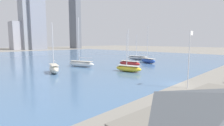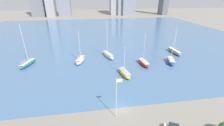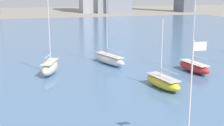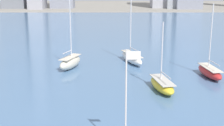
{
  "view_description": "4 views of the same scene",
  "coord_description": "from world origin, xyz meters",
  "px_view_note": "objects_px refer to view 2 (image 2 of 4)",
  "views": [
    {
      "loc": [
        -31.49,
        -13.66,
        7.87
      ],
      "look_at": [
        -6.13,
        11.06,
        3.56
      ],
      "focal_mm": 28.0,
      "sensor_mm": 36.0,
      "label": 1
    },
    {
      "loc": [
        -6.43,
        -27.13,
        24.62
      ],
      "look_at": [
        -0.24,
        13.4,
        5.64
      ],
      "focal_mm": 24.0,
      "sensor_mm": 36.0,
      "label": 2
    },
    {
      "loc": [
        -14.52,
        -23.92,
        13.55
      ],
      "look_at": [
        -4.11,
        12.31,
        4.82
      ],
      "focal_mm": 50.0,
      "sensor_mm": 36.0,
      "label": 3
    },
    {
      "loc": [
        -2.99,
        -27.6,
        15.05
      ],
      "look_at": [
        -3.03,
        10.15,
        5.39
      ],
      "focal_mm": 50.0,
      "sensor_mm": 36.0,
      "label": 4
    }
  ],
  "objects_px": {
    "sailboat_red": "(144,63)",
    "sailboat_cream": "(80,60)",
    "sailboat_yellow": "(125,73)",
    "sailboat_blue": "(171,61)",
    "flag_pole": "(117,97)",
    "sailboat_teal": "(28,63)",
    "sailboat_gray": "(174,51)",
    "sailboat_white": "(108,55)"
  },
  "relations": [
    {
      "from": "sailboat_teal",
      "to": "flag_pole",
      "type": "bearing_deg",
      "value": -30.95
    },
    {
      "from": "flag_pole",
      "to": "sailboat_blue",
      "type": "xyz_separation_m",
      "value": [
        25.96,
        24.51,
        -4.38
      ]
    },
    {
      "from": "sailboat_blue",
      "to": "sailboat_gray",
      "type": "distance_m",
      "value": 11.98
    },
    {
      "from": "sailboat_blue",
      "to": "sailboat_teal",
      "type": "xyz_separation_m",
      "value": [
        -54.36,
        6.32,
        -0.13
      ]
    },
    {
      "from": "sailboat_yellow",
      "to": "sailboat_gray",
      "type": "bearing_deg",
      "value": 21.04
    },
    {
      "from": "flag_pole",
      "to": "sailboat_gray",
      "type": "bearing_deg",
      "value": 46.17
    },
    {
      "from": "flag_pole",
      "to": "sailboat_cream",
      "type": "distance_m",
      "value": 31.38
    },
    {
      "from": "flag_pole",
      "to": "sailboat_white",
      "type": "height_order",
      "value": "sailboat_white"
    },
    {
      "from": "sailboat_red",
      "to": "sailboat_gray",
      "type": "xyz_separation_m",
      "value": [
        18.02,
        9.77,
        0.0
      ]
    },
    {
      "from": "flag_pole",
      "to": "sailboat_cream",
      "type": "bearing_deg",
      "value": 106.5
    },
    {
      "from": "sailboat_cream",
      "to": "sailboat_white",
      "type": "bearing_deg",
      "value": 40.72
    },
    {
      "from": "sailboat_yellow",
      "to": "sailboat_cream",
      "type": "relative_size",
      "value": 0.78
    },
    {
      "from": "sailboat_blue",
      "to": "sailboat_yellow",
      "type": "bearing_deg",
      "value": -143.49
    },
    {
      "from": "sailboat_yellow",
      "to": "sailboat_gray",
      "type": "height_order",
      "value": "sailboat_gray"
    },
    {
      "from": "sailboat_yellow",
      "to": "sailboat_white",
      "type": "bearing_deg",
      "value": 91.17
    },
    {
      "from": "sailboat_yellow",
      "to": "sailboat_teal",
      "type": "bearing_deg",
      "value": 148.59
    },
    {
      "from": "sailboat_red",
      "to": "sailboat_cream",
      "type": "distance_m",
      "value": 24.31
    },
    {
      "from": "sailboat_yellow",
      "to": "sailboat_cream",
      "type": "bearing_deg",
      "value": 130.16
    },
    {
      "from": "sailboat_yellow",
      "to": "sailboat_teal",
      "type": "distance_m",
      "value": 36.77
    },
    {
      "from": "sailboat_blue",
      "to": "sailboat_red",
      "type": "distance_m",
      "value": 11.08
    },
    {
      "from": "sailboat_teal",
      "to": "sailboat_cream",
      "type": "bearing_deg",
      "value": 13.46
    },
    {
      "from": "sailboat_cream",
      "to": "sailboat_gray",
      "type": "height_order",
      "value": "sailboat_cream"
    },
    {
      "from": "sailboat_yellow",
      "to": "sailboat_red",
      "type": "bearing_deg",
      "value": 26.7
    },
    {
      "from": "sailboat_red",
      "to": "sailboat_white",
      "type": "bearing_deg",
      "value": 134.96
    },
    {
      "from": "sailboat_yellow",
      "to": "sailboat_red",
      "type": "xyz_separation_m",
      "value": [
        8.93,
        6.78,
        0.03
      ]
    },
    {
      "from": "sailboat_blue",
      "to": "sailboat_red",
      "type": "bearing_deg",
      "value": -162.21
    },
    {
      "from": "flag_pole",
      "to": "sailboat_white",
      "type": "bearing_deg",
      "value": 85.71
    },
    {
      "from": "sailboat_blue",
      "to": "sailboat_white",
      "type": "xyz_separation_m",
      "value": [
        -23.4,
        9.62,
        0.05
      ]
    },
    {
      "from": "flag_pole",
      "to": "sailboat_yellow",
      "type": "distance_m",
      "value": 19.22
    },
    {
      "from": "flag_pole",
      "to": "sailboat_yellow",
      "type": "relative_size",
      "value": 0.99
    },
    {
      "from": "sailboat_white",
      "to": "sailboat_cream",
      "type": "height_order",
      "value": "sailboat_white"
    },
    {
      "from": "flag_pole",
      "to": "sailboat_gray",
      "type": "relative_size",
      "value": 0.92
    },
    {
      "from": "sailboat_red",
      "to": "sailboat_gray",
      "type": "relative_size",
      "value": 1.12
    },
    {
      "from": "sailboat_teal",
      "to": "sailboat_red",
      "type": "distance_m",
      "value": 43.75
    },
    {
      "from": "flag_pole",
      "to": "sailboat_red",
      "type": "height_order",
      "value": "sailboat_red"
    },
    {
      "from": "sailboat_teal",
      "to": "sailboat_yellow",
      "type": "bearing_deg",
      "value": -4.49
    },
    {
      "from": "sailboat_yellow",
      "to": "sailboat_teal",
      "type": "xyz_separation_m",
      "value": [
        -34.36,
        13.11,
        -0.04
      ]
    },
    {
      "from": "sailboat_blue",
      "to": "sailboat_cream",
      "type": "bearing_deg",
      "value": -170.93
    },
    {
      "from": "sailboat_white",
      "to": "sailboat_gray",
      "type": "relative_size",
      "value": 1.43
    },
    {
      "from": "sailboat_blue",
      "to": "sailboat_yellow",
      "type": "height_order",
      "value": "sailboat_blue"
    },
    {
      "from": "sailboat_blue",
      "to": "sailboat_red",
      "type": "relative_size",
      "value": 1.14
    },
    {
      "from": "sailboat_yellow",
      "to": "sailboat_red",
      "type": "relative_size",
      "value": 0.83
    }
  ]
}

